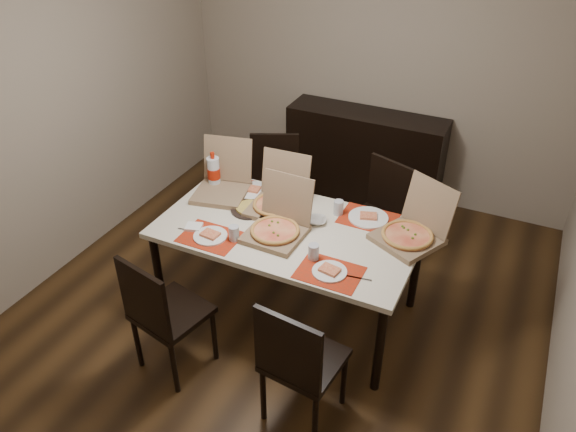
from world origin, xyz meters
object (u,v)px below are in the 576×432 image
object	(u,v)px
pizza_box_center	(277,227)
dip_bowl	(317,221)
sideboard	(364,157)
chair_near_right	(298,361)
soda_bottle	(214,172)
chair_near_left	(162,312)
dining_table	(288,236)
chair_far_left	(274,183)
chair_far_right	(380,213)

from	to	relation	value
pizza_box_center	dip_bowl	distance (m)	0.31
sideboard	chair_near_right	bearing A→B (deg)	-78.92
chair_near_right	soda_bottle	size ratio (longest dim) A/B	3.14
chair_near_left	soda_bottle	size ratio (longest dim) A/B	3.14
soda_bottle	sideboard	bearing A→B (deg)	65.12
dining_table	chair_near_left	world-z (taller)	chair_near_left
soda_bottle	dining_table	bearing A→B (deg)	-19.62
pizza_box_center	sideboard	bearing A→B (deg)	90.35
dining_table	dip_bowl	xyz separation A→B (m)	(0.15, 0.15, 0.08)
sideboard	chair_near_right	distance (m)	2.75
soda_bottle	chair_near_left	bearing A→B (deg)	-75.36
chair_near_right	chair_near_left	bearing A→B (deg)	-179.82
sideboard	chair_far_left	distance (m)	1.07
pizza_box_center	dip_bowl	size ratio (longest dim) A/B	3.12
chair_near_left	soda_bottle	xyz separation A→B (m)	(-0.30, 1.15, 0.36)
dip_bowl	soda_bottle	world-z (taller)	soda_bottle
pizza_box_center	dip_bowl	xyz separation A→B (m)	(0.19, 0.25, -0.04)
chair_near_right	pizza_box_center	size ratio (longest dim) A/B	2.18
chair_near_right	chair_far_left	world-z (taller)	same
sideboard	pizza_box_center	size ratio (longest dim) A/B	3.52
chair_far_right	soda_bottle	bearing A→B (deg)	-154.91
chair_near_left	pizza_box_center	world-z (taller)	pizza_box_center
chair_near_right	pizza_box_center	bearing A→B (deg)	123.65
chair_far_left	soda_bottle	bearing A→B (deg)	-109.16
chair_far_left	chair_far_right	size ratio (longest dim) A/B	1.00
soda_bottle	dip_bowl	bearing A→B (deg)	-7.73
chair_far_left	chair_far_right	distance (m)	0.98
dip_bowl	pizza_box_center	bearing A→B (deg)	-127.38
sideboard	pizza_box_center	xyz separation A→B (m)	(0.01, -1.92, 0.36)
chair_far_left	pizza_box_center	world-z (taller)	pizza_box_center
dining_table	chair_near_left	bearing A→B (deg)	-117.93
chair_near_left	chair_far_right	bearing A→B (deg)	62.51
pizza_box_center	soda_bottle	bearing A→B (deg)	153.10
dining_table	soda_bottle	world-z (taller)	soda_bottle
soda_bottle	chair_near_right	bearing A→B (deg)	-42.59
sideboard	dip_bowl	xyz separation A→B (m)	(0.20, -1.68, 0.32)
chair_far_left	sideboard	bearing A→B (deg)	61.67
sideboard	dining_table	distance (m)	1.84
dining_table	chair_far_right	size ratio (longest dim) A/B	1.94
dining_table	pizza_box_center	size ratio (longest dim) A/B	4.23
chair_far_left	dip_bowl	distance (m)	1.05
dining_table	chair_near_right	size ratio (longest dim) A/B	1.94
chair_far_left	soda_bottle	xyz separation A→B (m)	(-0.21, -0.61, 0.36)
sideboard	chair_far_right	world-z (taller)	chair_far_right
sideboard	chair_far_left	size ratio (longest dim) A/B	1.61
chair_far_right	dip_bowl	distance (m)	0.78
dining_table	chair_far_left	xyz separation A→B (m)	(-0.55, 0.88, -0.17)
chair_near_right	pizza_box_center	xyz separation A→B (m)	(-0.52, 0.78, 0.30)
chair_far_left	chair_far_right	world-z (taller)	same
sideboard	soda_bottle	distance (m)	1.76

